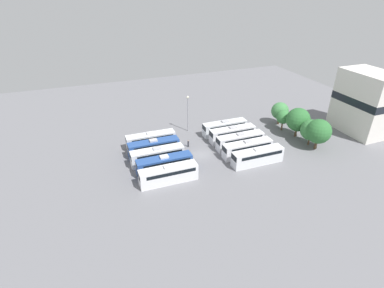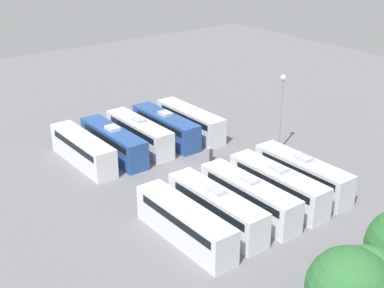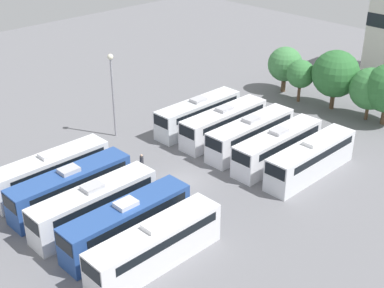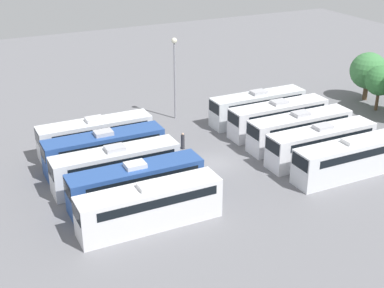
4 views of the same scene
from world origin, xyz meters
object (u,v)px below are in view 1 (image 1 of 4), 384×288
(bus_2, at_px, (158,155))
(tree_4, at_px, (319,131))
(bus_9, at_px, (258,156))
(worker_person, at_px, (188,144))
(light_pole, at_px, (188,108))
(bus_1, at_px, (154,147))
(bus_0, at_px, (151,140))
(bus_6, at_px, (233,134))
(bus_5, at_px, (225,127))
(tree_2, at_px, (298,120))
(bus_4, at_px, (169,174))
(tree_3, at_px, (311,130))
(tree_0, at_px, (280,111))
(bus_3, at_px, (165,164))
(bus_8, at_px, (247,148))
(bus_7, at_px, (240,140))
(tree_1, at_px, (283,117))
(depot_building, at_px, (365,102))

(bus_2, height_order, tree_4, tree_4)
(bus_9, xyz_separation_m, worker_person, (-11.44, -10.61, -0.96))
(bus_2, distance_m, light_pole, 16.42)
(bus_1, xyz_separation_m, light_pole, (-8.13, 10.56, 4.25))
(bus_0, distance_m, bus_1, 3.50)
(bus_6, bearing_deg, worker_person, -93.51)
(bus_5, distance_m, tree_2, 16.95)
(bus_2, bearing_deg, bus_4, 1.23)
(bus_9, height_order, tree_4, tree_4)
(bus_4, distance_m, tree_3, 33.67)
(tree_0, height_order, tree_4, tree_4)
(bus_5, height_order, bus_9, same)
(bus_4, relative_size, tree_4, 1.57)
(bus_0, xyz_separation_m, bus_2, (7.06, -0.37, 0.00))
(light_pole, distance_m, tree_3, 28.26)
(bus_0, distance_m, bus_3, 10.70)
(bus_3, xyz_separation_m, bus_9, (3.77, 18.21, 0.00))
(bus_2, bearing_deg, bus_0, 177.00)
(bus_0, relative_size, worker_person, 6.48)
(bus_9, xyz_separation_m, light_pole, (-19.10, -7.93, 4.25))
(bus_2, distance_m, bus_9, 20.06)
(tree_3, height_order, tree_4, tree_4)
(bus_6, relative_size, tree_0, 1.86)
(bus_0, bearing_deg, bus_3, 0.30)
(tree_2, bearing_deg, bus_3, -84.00)
(bus_9, height_order, tree_3, tree_3)
(tree_3, bearing_deg, tree_4, 6.70)
(bus_1, height_order, bus_4, same)
(bus_1, relative_size, bus_8, 1.00)
(tree_2, bearing_deg, worker_person, -99.32)
(bus_4, distance_m, bus_7, 19.71)
(bus_7, height_order, tree_4, tree_4)
(tree_1, bearing_deg, bus_1, -89.41)
(bus_2, bearing_deg, tree_2, 89.74)
(worker_person, bearing_deg, tree_0, 97.11)
(tree_1, height_order, tree_4, tree_4)
(bus_4, bearing_deg, bus_8, 100.51)
(bus_4, xyz_separation_m, tree_0, (-14.46, 33.77, 1.88))
(bus_2, height_order, depot_building, depot_building)
(bus_1, distance_m, light_pole, 13.99)
(bus_5, distance_m, tree_0, 15.64)
(bus_6, height_order, tree_4, tree_4)
(tree_4, bearing_deg, bus_5, -131.13)
(bus_6, bearing_deg, tree_1, 92.11)
(bus_1, relative_size, tree_4, 1.57)
(bus_3, bearing_deg, bus_6, 111.12)
(bus_2, height_order, tree_2, tree_2)
(worker_person, height_order, tree_4, tree_4)
(bus_1, distance_m, bus_3, 7.21)
(bus_2, bearing_deg, tree_4, 79.05)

